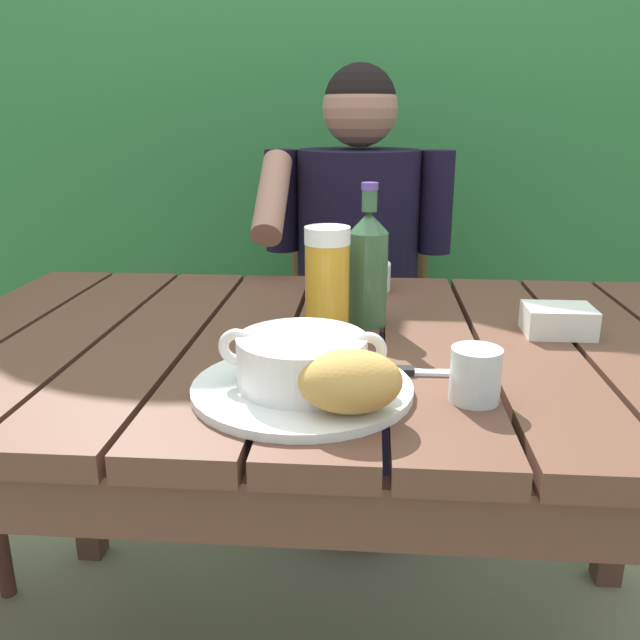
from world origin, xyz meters
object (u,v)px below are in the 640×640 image
chair_near_diner (357,334)px  beer_bottle (368,267)px  soup_bowl (302,359)px  bread_roll (350,381)px  serving_plate (302,388)px  beer_glass (327,283)px  butter_tub (558,320)px  water_glass_small (475,375)px  table_knife (412,372)px  person_eating (356,266)px  diner_bowl (353,276)px

chair_near_diner → beer_bottle: size_ratio=3.87×
soup_bowl → bread_roll: 0.10m
serving_plate → beer_glass: (0.02, 0.23, 0.09)m
beer_glass → butter_tub: bearing=6.0°
beer_bottle → water_glass_small: bearing=-65.9°
chair_near_diner → water_glass_small: bearing=-81.1°
bread_roll → water_glass_small: bearing=23.3°
beer_bottle → table_knife: size_ratio=1.48×
chair_near_diner → person_eating: 0.32m
beer_bottle → diner_bowl: size_ratio=1.59×
soup_bowl → diner_bowl: bearing=84.6°
chair_near_diner → person_eating: size_ratio=0.78×
person_eating → butter_tub: (0.35, -0.62, 0.05)m
serving_plate → diner_bowl: (0.05, 0.55, 0.02)m
water_glass_small → butter_tub: bearing=57.9°
chair_near_diner → water_glass_small: size_ratio=13.38×
person_eating → table_knife: person_eating is taller
soup_bowl → butter_tub: soup_bowl is taller
person_eating → soup_bowl: bearing=-93.1°
soup_bowl → diner_bowl: (0.05, 0.55, -0.02)m
table_knife → diner_bowl: 0.49m
serving_plate → butter_tub: (0.40, 0.28, 0.02)m
serving_plate → diner_bowl: bearing=84.6°
beer_glass → table_knife: (0.13, -0.16, -0.09)m
beer_bottle → water_glass_small: (0.14, -0.31, -0.07)m
person_eating → bread_roll: size_ratio=9.05×
beer_glass → butter_tub: size_ratio=1.64×
soup_bowl → beer_bottle: 0.32m
table_knife → soup_bowl: bearing=-153.0°
person_eating → serving_plate: bearing=-93.1°
soup_bowl → beer_glass: beer_glass is taller
person_eating → beer_bottle: (0.03, -0.59, 0.13)m
water_glass_small → bread_roll: bearing=-156.7°
table_knife → bread_roll: bearing=-118.6°
chair_near_diner → bread_roll: (0.01, -1.17, 0.33)m
soup_bowl → butter_tub: 0.49m
bread_roll → beer_glass: 0.32m
water_glass_small → table_knife: size_ratio=0.43×
serving_plate → butter_tub: bearing=34.4°
chair_near_diner → serving_plate: bearing=-92.7°
person_eating → beer_bottle: bearing=-86.7°
bread_roll → beer_glass: size_ratio=0.74×
water_glass_small → table_knife: 0.12m
beer_glass → diner_bowl: (0.03, 0.32, -0.06)m
water_glass_small → beer_glass: bearing=130.3°
person_eating → beer_bottle: 0.61m
beer_glass → soup_bowl: bearing=-94.1°
bread_roll → person_eating: bearing=91.0°
soup_bowl → water_glass_small: 0.22m
beer_bottle → water_glass_small: 0.35m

